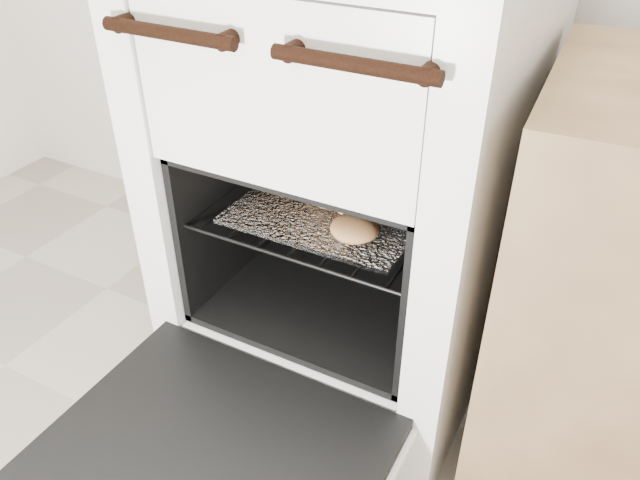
# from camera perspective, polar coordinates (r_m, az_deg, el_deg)

# --- Properties ---
(stove) EXTENTS (0.64, 0.72, 0.99)m
(stove) POSITION_cam_1_polar(r_m,az_deg,el_deg) (1.32, 3.22, 5.27)
(stove) COLOR silver
(stove) RESTS_ON ground
(oven_door) EXTENTS (0.58, 0.45, 0.04)m
(oven_door) POSITION_cam_1_polar(r_m,az_deg,el_deg) (1.14, -9.69, -18.79)
(oven_door) COLOR black
(oven_door) RESTS_ON stove
(oven_rack) EXTENTS (0.47, 0.45, 0.01)m
(oven_rack) POSITION_cam_1_polar(r_m,az_deg,el_deg) (1.27, 1.82, 3.30)
(oven_rack) COLOR black
(oven_rack) RESTS_ON stove
(foil_sheet) EXTENTS (0.36, 0.32, 0.01)m
(foil_sheet) POSITION_cam_1_polar(r_m,az_deg,el_deg) (1.25, 1.39, 3.12)
(foil_sheet) COLOR white
(foil_sheet) RESTS_ON oven_rack
(baked_rolls) EXTENTS (0.27, 0.27, 0.05)m
(baked_rolls) POSITION_cam_1_polar(r_m,az_deg,el_deg) (1.24, 1.51, 4.15)
(baked_rolls) COLOR tan
(baked_rolls) RESTS_ON foil_sheet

